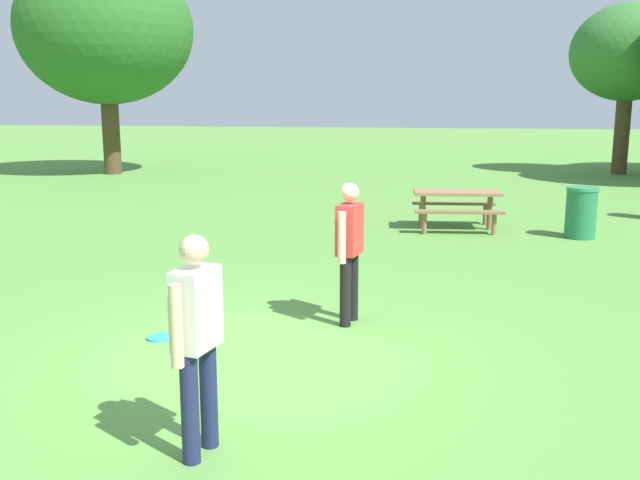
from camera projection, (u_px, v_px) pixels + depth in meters
name	position (u px, v px, depth m)	size (l,w,h in m)	color
ground_plane	(255.00, 356.00, 7.15)	(120.00, 120.00, 0.00)	#568E3D
person_thrower	(349.00, 244.00, 8.03)	(0.29, 0.60, 1.64)	black
person_catcher	(197.00, 331.00, 4.99)	(0.29, 0.60, 1.64)	#1E234C
frisbee	(159.00, 337.00, 7.66)	(0.27, 0.27, 0.03)	#2D9EDB
picnic_table_near	(457.00, 201.00, 14.06)	(1.83, 1.58, 0.77)	olive
trash_can_beside_table	(581.00, 213.00, 13.17)	(0.59, 0.59, 0.96)	#237047
tree_tall_left	(105.00, 30.00, 23.81)	(5.90, 5.90, 7.41)	#4C3823
tree_broad_center	(628.00, 53.00, 23.96)	(3.87, 3.87, 5.79)	#4C3823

